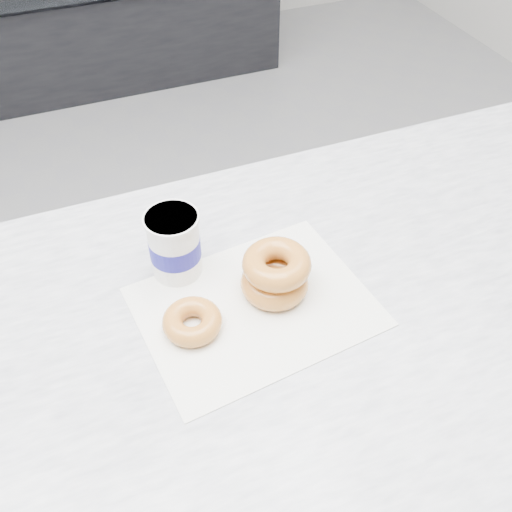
# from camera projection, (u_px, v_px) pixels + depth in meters

# --- Properties ---
(ground) EXTENTS (5.00, 5.00, 0.00)m
(ground) POSITION_uv_depth(u_px,v_px,m) (151.00, 374.00, 1.83)
(ground) COLOR gray
(ground) RESTS_ON ground
(counter) EXTENTS (3.06, 0.76, 0.90)m
(counter) POSITION_uv_depth(u_px,v_px,m) (196.00, 487.00, 1.12)
(counter) COLOR #333335
(counter) RESTS_ON ground
(wax_paper) EXTENTS (0.37, 0.30, 0.00)m
(wax_paper) POSITION_uv_depth(u_px,v_px,m) (255.00, 306.00, 0.86)
(wax_paper) COLOR white
(wax_paper) RESTS_ON counter
(donut_single) EXTENTS (0.10, 0.10, 0.03)m
(donut_single) POSITION_uv_depth(u_px,v_px,m) (192.00, 321.00, 0.82)
(donut_single) COLOR #E0903D
(donut_single) RESTS_ON wax_paper
(donut_stack) EXTENTS (0.11, 0.11, 0.07)m
(donut_stack) POSITION_uv_depth(u_px,v_px,m) (276.00, 273.00, 0.86)
(donut_stack) COLOR #E0903D
(donut_stack) RESTS_ON wax_paper
(coffee_cup) EXTENTS (0.10, 0.10, 0.11)m
(coffee_cup) POSITION_uv_depth(u_px,v_px,m) (175.00, 244.00, 0.87)
(coffee_cup) COLOR white
(coffee_cup) RESTS_ON counter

